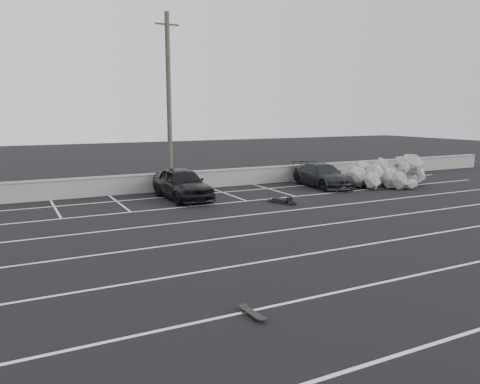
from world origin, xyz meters
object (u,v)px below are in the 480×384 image
utility_pole (169,104)px  car_left (182,184)px  trash_bin (317,173)px  person (278,198)px  skateboard (253,313)px  riprap_pile (380,177)px  car_right (323,175)px

utility_pole → car_left: bearing=-92.9°
trash_bin → person: trash_bin is taller
car_left → utility_pole: utility_pole is taller
car_left → utility_pole: bearing=85.0°
skateboard → person: bearing=51.9°
riprap_pile → person: 8.84m
utility_pole → skateboard: utility_pole is taller
utility_pole → riprap_pile: 13.66m
utility_pole → skateboard: (-3.68, -16.47, -4.90)m
car_right → utility_pole: bearing=171.4°
car_right → person: 6.04m
car_left → riprap_pile: 12.66m
utility_pole → person: (3.89, -5.27, -4.76)m
person → trash_bin: bearing=24.5°
car_right → utility_pole: size_ratio=0.49×
utility_pole → skateboard: 17.57m
car_left → person: car_left is taller
car_right → utility_pole: utility_pole is taller
person → skateboard: bearing=-140.6°
utility_pole → person: size_ratio=4.41×
riprap_pile → car_right: bearing=160.8°
skateboard → utility_pole: bearing=73.3°
person → car_left: bearing=125.4°
riprap_pile → skateboard: 20.86m
car_left → person: (4.00, -3.13, -0.62)m
car_left → riprap_pile: car_left is taller
car_left → riprap_pile: size_ratio=0.79×
car_right → utility_pole: (-9.01, 2.10, 4.26)m
car_left → trash_bin: 10.83m
car_left → car_right: 9.12m
skateboard → car_left: bearing=71.9°
trash_bin → skateboard: trash_bin is taller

